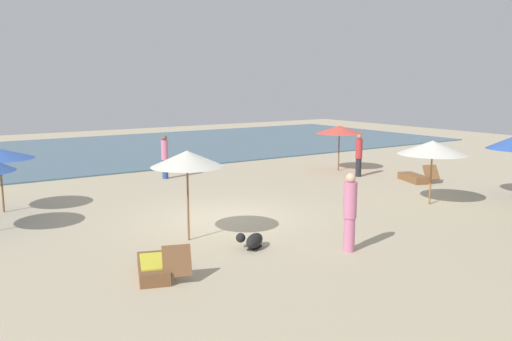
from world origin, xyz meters
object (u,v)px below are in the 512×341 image
(umbrella_2, at_px, (187,159))
(person_0, at_px, (350,211))
(person_1, at_px, (165,156))
(umbrella_3, at_px, (432,148))
(dog, at_px, (253,241))
(lounger_0, at_px, (155,267))
(person_2, at_px, (359,155))
(umbrella_1, at_px, (339,130))
(lounger_2, at_px, (415,177))

(umbrella_2, xyz_separation_m, person_0, (2.75, -2.91, -1.11))
(umbrella_2, distance_m, person_1, 8.94)
(umbrella_3, xyz_separation_m, dog, (-7.39, -0.67, -1.67))
(lounger_0, height_order, dog, lounger_0)
(lounger_0, distance_m, person_2, 13.26)
(umbrella_3, relative_size, lounger_0, 1.28)
(umbrella_3, xyz_separation_m, lounger_0, (-10.06, -1.05, -1.69))
(umbrella_2, xyz_separation_m, dog, (0.96, -1.48, -1.89))
(umbrella_2, distance_m, umbrella_3, 8.40)
(umbrella_2, bearing_deg, umbrella_1, 29.17)
(lounger_0, bearing_deg, dog, 7.99)
(umbrella_3, bearing_deg, dog, -174.80)
(umbrella_3, relative_size, person_2, 1.23)
(umbrella_3, height_order, person_2, umbrella_3)
(lounger_2, height_order, dog, lounger_2)
(umbrella_2, height_order, dog, umbrella_2)
(umbrella_1, bearing_deg, dog, -142.36)
(umbrella_3, xyz_separation_m, person_2, (1.72, 5.01, -0.94))
(person_1, bearing_deg, person_2, -30.53)
(lounger_0, relative_size, person_0, 0.92)
(person_0, bearing_deg, umbrella_2, 133.37)
(umbrella_1, xyz_separation_m, umbrella_2, (-10.45, -5.83, 0.24))
(umbrella_2, bearing_deg, lounger_2, 10.61)
(dog, bearing_deg, umbrella_2, 123.05)
(umbrella_3, xyz_separation_m, person_1, (-5.25, 9.11, -0.94))
(person_1, bearing_deg, umbrella_2, -110.51)
(umbrella_1, bearing_deg, person_0, -131.36)
(umbrella_3, height_order, person_0, umbrella_3)
(person_0, distance_m, person_2, 10.21)
(lounger_0, bearing_deg, person_2, 27.21)
(lounger_2, bearing_deg, person_0, -149.22)
(umbrella_3, bearing_deg, person_2, 71.07)
(lounger_0, relative_size, person_1, 0.96)
(lounger_0, relative_size, person_2, 0.96)
(umbrella_1, bearing_deg, person_1, 161.36)
(lounger_0, bearing_deg, umbrella_2, 47.50)
(person_2, bearing_deg, person_0, -135.85)
(umbrella_1, distance_m, umbrella_3, 6.96)
(lounger_2, xyz_separation_m, dog, (-10.18, -3.57, 0.03))
(lounger_0, distance_m, lounger_2, 13.43)
(person_0, bearing_deg, umbrella_1, 48.64)
(lounger_2, relative_size, person_0, 0.94)
(lounger_0, distance_m, dog, 2.69)
(umbrella_3, bearing_deg, lounger_2, 46.12)
(umbrella_1, height_order, umbrella_3, umbrella_3)
(umbrella_1, height_order, umbrella_2, umbrella_2)
(person_2, height_order, dog, person_2)
(person_1, height_order, person_2, person_1)
(dog, bearing_deg, person_0, -38.68)
(umbrella_1, height_order, person_1, umbrella_1)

